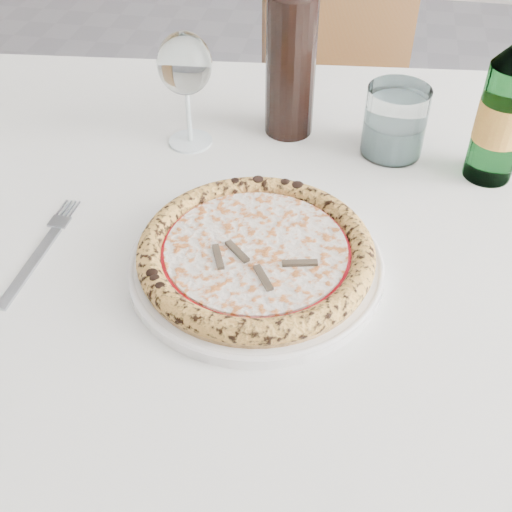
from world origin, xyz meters
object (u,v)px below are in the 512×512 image
object	(u,v)px
chair_far	(346,86)
pizza	(256,252)
wine_glass	(185,67)
wine_bottle	(291,52)
plate	(256,263)
beer_bottle	(504,110)
dining_table	(269,264)
tumbler	(394,126)

from	to	relation	value
chair_far	pizza	world-z (taller)	chair_far
wine_glass	wine_bottle	size ratio (longest dim) A/B	0.58
plate	beer_bottle	world-z (taller)	beer_bottle
dining_table	pizza	xyz separation A→B (m)	(-0.00, -0.10, 0.11)
chair_far	pizza	size ratio (longest dim) A/B	3.38
plate	pizza	bearing A→B (deg)	160.64
dining_table	wine_glass	world-z (taller)	wine_glass
wine_glass	wine_bottle	world-z (taller)	wine_bottle
dining_table	wine_glass	distance (m)	0.30
wine_bottle	dining_table	bearing A→B (deg)	-87.88
wine_glass	tumbler	size ratio (longest dim) A/B	1.70
pizza	dining_table	bearing A→B (deg)	89.99
pizza	wine_glass	size ratio (longest dim) A/B	1.62
plate	wine_glass	distance (m)	0.31
wine_glass	beer_bottle	distance (m)	0.43
tumbler	beer_bottle	xyz separation A→B (m)	(0.13, -0.04, 0.06)
dining_table	wine_glass	xyz separation A→B (m)	(-0.15, 0.15, 0.21)
beer_bottle	wine_bottle	distance (m)	0.30
chair_far	wine_glass	distance (m)	0.77
dining_table	wine_bottle	xyz separation A→B (m)	(-0.01, 0.22, 0.21)
chair_far	beer_bottle	bearing A→B (deg)	-71.19
dining_table	tumbler	bearing A→B (deg)	51.09
wine_glass	pizza	bearing A→B (deg)	-59.95
wine_glass	wine_bottle	bearing A→B (deg)	24.27
tumbler	wine_bottle	world-z (taller)	wine_bottle
chair_far	wine_glass	size ratio (longest dim) A/B	5.48
wine_glass	wine_bottle	xyz separation A→B (m)	(0.14, 0.06, 0.00)
plate	dining_table	bearing A→B (deg)	90.00
pizza	tumbler	world-z (taller)	tumbler
chair_far	tumbler	xyz separation A→B (m)	(0.09, -0.63, 0.27)
dining_table	wine_bottle	distance (m)	0.30
chair_far	tumbler	distance (m)	0.69
wine_glass	chair_far	bearing A→B (deg)	72.97
wine_glass	beer_bottle	world-z (taller)	beer_bottle
plate	wine_bottle	world-z (taller)	wine_bottle
chair_far	plate	bearing A→B (deg)	-93.48
chair_far	wine_bottle	distance (m)	0.70
dining_table	wine_glass	size ratio (longest dim) A/B	9.35
tumbler	beer_bottle	world-z (taller)	beer_bottle
pizza	beer_bottle	world-z (taller)	beer_bottle
wine_bottle	wine_glass	bearing A→B (deg)	-155.73
beer_bottle	wine_bottle	size ratio (longest dim) A/B	0.86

